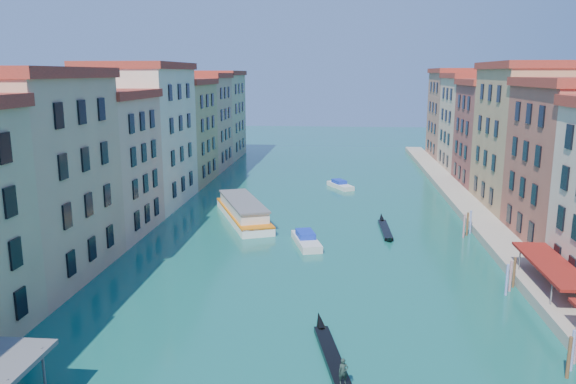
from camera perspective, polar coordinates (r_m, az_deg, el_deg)
name	(u,v)px	position (r m, az deg, el deg)	size (l,w,h in m)	color
left_bank_palazzos	(126,145)	(80.67, -16.18, 4.58)	(12.80, 128.40, 21.00)	beige
right_bank_palazzos	(546,150)	(79.88, 24.76, 3.91)	(12.80, 128.40, 21.00)	brown
quay	(478,218)	(79.29, 18.71, -2.49)	(4.00, 140.00, 1.00)	#AEA18C
mooring_poles_right	(556,334)	(45.36, 25.62, -12.84)	(1.44, 54.24, 3.20)	brown
vaporetto_far	(243,211)	(76.12, -4.58, -1.91)	(10.63, 18.44, 2.71)	white
gondola_fore	(332,355)	(40.42, 4.47, -16.17)	(3.26, 11.55, 2.32)	black
gondola_far	(385,229)	(71.60, 9.83, -3.68)	(1.31, 11.26, 1.59)	black
motorboat_mid	(306,240)	(65.13, 1.85, -4.86)	(4.08, 7.51, 1.49)	silver
motorboat_far	(340,185)	(97.46, 5.31, 0.73)	(4.82, 6.64, 1.33)	silver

